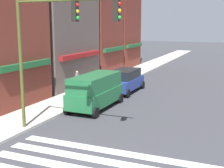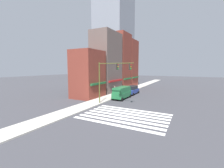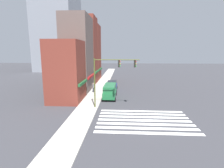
# 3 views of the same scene
# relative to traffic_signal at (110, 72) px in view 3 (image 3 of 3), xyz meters

# --- Properties ---
(ground_plane) EXTENTS (200.00, 200.00, 0.00)m
(ground_plane) POSITION_rel_traffic_signal_xyz_m (-4.15, -4.25, -5.10)
(ground_plane) COLOR #38383D
(sidewalk_left) EXTENTS (120.00, 3.00, 0.15)m
(sidewalk_left) POSITION_rel_traffic_signal_xyz_m (-4.15, 3.25, -5.02)
(sidewalk_left) COLOR #B2ADA3
(sidewalk_left) RESTS_ON ground_plane
(crosswalk_stripes) EXTENTS (7.00, 10.80, 0.01)m
(crosswalk_stripes) POSITION_rel_traffic_signal_xyz_m (-4.15, -4.25, -5.09)
(crosswalk_stripes) COLOR silver
(crosswalk_stripes) RESTS_ON ground_plane
(storefront_row) EXTENTS (28.49, 5.30, 15.96)m
(storefront_row) POSITION_rel_traffic_signal_xyz_m (15.86, 7.24, 2.07)
(storefront_row) COLOR maroon
(storefront_row) RESTS_ON ground_plane
(tower_distant) EXTENTS (19.82, 15.29, 53.37)m
(tower_distant) POSITION_rel_traffic_signal_xyz_m (51.17, 25.39, 21.59)
(tower_distant) COLOR gray
(tower_distant) RESTS_ON ground_plane
(traffic_signal) EXTENTS (0.32, 6.14, 7.00)m
(traffic_signal) POSITION_rel_traffic_signal_xyz_m (0.00, 0.00, 0.00)
(traffic_signal) COLOR #474C1E
(traffic_signal) RESTS_ON ground_plane
(van_green) EXTENTS (5.03, 2.22, 2.34)m
(van_green) POSITION_rel_traffic_signal_xyz_m (5.48, 0.45, -3.81)
(van_green) COLOR #1E6638
(van_green) RESTS_ON ground_plane
(suv_blue) EXTENTS (4.70, 2.12, 1.94)m
(suv_blue) POSITION_rel_traffic_signal_xyz_m (11.26, 0.45, -4.06)
(suv_blue) COLOR navy
(suv_blue) RESTS_ON ground_plane
(pedestrian_grey_coat) EXTENTS (0.32, 0.32, 1.77)m
(pedestrian_grey_coat) POSITION_rel_traffic_signal_xyz_m (9.13, 3.92, -4.02)
(pedestrian_grey_coat) COLOR #23232D
(pedestrian_grey_coat) RESTS_ON sidewalk_left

